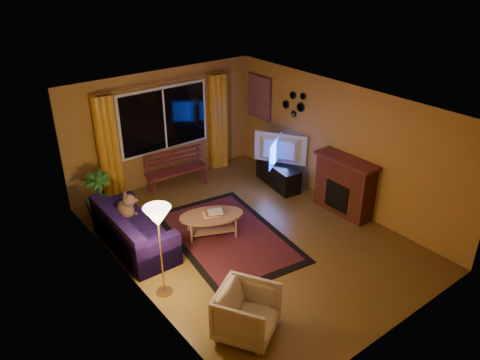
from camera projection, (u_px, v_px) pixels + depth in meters
floor at (250, 237)px, 8.57m from camera, size 4.50×6.00×0.02m
ceiling at (252, 105)px, 7.44m from camera, size 4.50×6.00×0.02m
wall_back at (164, 127)px, 10.13m from camera, size 4.50×0.02×2.50m
wall_left at (129, 218)px, 6.77m from camera, size 0.02×6.00×2.50m
wall_right at (340, 145)px, 9.24m from camera, size 0.02×6.00×2.50m
window at (165, 119)px, 10.00m from camera, size 2.00×0.02×1.30m
curtain_rod at (163, 83)px, 9.60m from camera, size 3.20×0.03×0.03m
curtain_left at (108, 150)px, 9.36m from camera, size 0.36×0.36×2.24m
curtain_right at (218, 122)px, 10.83m from camera, size 0.36×0.36×2.24m
bench at (178, 179)px, 10.23m from camera, size 1.39×0.53×0.41m
potted_plant at (98, 196)px, 8.95m from camera, size 0.66×0.66×0.98m
sofa at (134, 229)px, 8.12m from camera, size 0.82×1.88×0.76m
dog at (125, 206)px, 8.34m from camera, size 0.43×0.51×0.49m
armchair at (247, 311)px, 6.28m from camera, size 1.02×1.01×0.79m
floor_lamp at (161, 252)px, 6.86m from camera, size 0.30×0.30×1.51m
rug at (228, 236)px, 8.58m from camera, size 2.20×3.11×0.02m
coffee_table at (212, 225)px, 8.54m from camera, size 1.55×1.55×0.43m
tv_console at (278, 175)px, 10.31m from camera, size 0.60×1.27×0.51m
television at (279, 150)px, 10.04m from camera, size 0.76×1.06×0.67m
fireplace at (344, 187)px, 9.16m from camera, size 0.40×1.20×1.10m
mirror_cluster at (294, 103)px, 9.88m from camera, size 0.06×0.60×0.56m
painting at (259, 97)px, 10.77m from camera, size 0.04×0.76×0.96m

